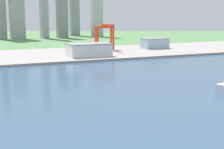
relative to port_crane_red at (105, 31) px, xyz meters
The scene contains 7 objects.
ground_plane 230.08m from the port_crane_red, 115.23° to the right, with size 2400.00×2400.00×0.00m, color #58864F.
water_bay 285.16m from the port_crane_red, 110.06° to the right, with size 840.00×360.00×0.15m, color #385675.
industrial_pier 102.42m from the port_crane_red, behind, with size 840.00×140.00×2.50m, color #9F9792.
port_crane_red is the anchor object (origin of this frame).
warehouse_main 71.94m from the port_crane_red, 128.46° to the right, with size 50.14×29.75×15.34m.
warehouse_annex 77.20m from the port_crane_red, ahead, with size 36.47×22.85×14.78m.
distant_skyline 305.38m from the port_crane_red, 101.26° to the left, with size 362.70×76.80×156.53m.
Camera 1 is at (-81.66, 70.91, 53.43)m, focal length 54.94 mm.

